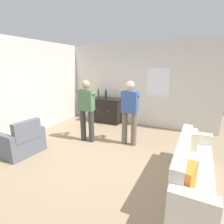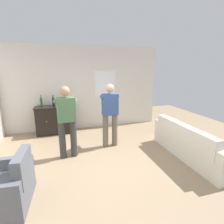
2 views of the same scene
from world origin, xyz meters
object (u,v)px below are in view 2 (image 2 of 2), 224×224
at_px(armchair, 9,188).
at_px(sideboard_cabinet, 54,120).
at_px(person_standing_right, 110,112).
at_px(bottle_wine_green, 53,102).
at_px(bottle_liquor_amber, 41,102).
at_px(couch, 188,144).
at_px(person_standing_left, 67,119).

height_order(armchair, sideboard_cabinet, sideboard_cabinet).
bearing_deg(person_standing_right, bottle_wine_green, 136.60).
relative_size(armchair, person_standing_right, 0.54).
bearing_deg(bottle_wine_green, person_standing_right, -43.40).
xyz_separation_m(sideboard_cabinet, bottle_wine_green, (0.01, -0.04, 0.59)).
bearing_deg(armchair, bottle_liquor_amber, 85.33).
bearing_deg(couch, sideboard_cabinet, 139.98).
height_order(sideboard_cabinet, person_standing_left, person_standing_left).
height_order(couch, bottle_wine_green, bottle_wine_green).
relative_size(person_standing_left, person_standing_right, 1.00).
bearing_deg(sideboard_cabinet, bottle_liquor_amber, 175.15).
xyz_separation_m(sideboard_cabinet, bottle_liquor_amber, (-0.34, 0.03, 0.59)).
distance_m(armchair, person_standing_left, 1.75).
relative_size(bottle_wine_green, bottle_liquor_amber, 0.98).
height_order(bottle_wine_green, bottle_liquor_amber, bottle_liquor_amber).
relative_size(sideboard_cabinet, bottle_wine_green, 3.21).
height_order(sideboard_cabinet, bottle_liquor_amber, bottle_liquor_amber).
xyz_separation_m(bottle_wine_green, person_standing_right, (1.45, -1.37, -0.11)).
bearing_deg(bottle_liquor_amber, sideboard_cabinet, -4.85).
bearing_deg(bottle_wine_green, armchair, -101.37).
bearing_deg(bottle_liquor_amber, couch, -37.36).
relative_size(bottle_liquor_amber, person_standing_right, 0.22).
relative_size(couch, bottle_liquor_amber, 6.20).
bearing_deg(bottle_liquor_amber, person_standing_left, -68.50).
height_order(sideboard_cabinet, bottle_wine_green, bottle_wine_green).
distance_m(sideboard_cabinet, person_standing_right, 2.09).
bearing_deg(person_standing_left, bottle_liquor_amber, 111.50).
distance_m(bottle_liquor_amber, person_standing_right, 2.31).
height_order(bottle_liquor_amber, person_standing_right, person_standing_right).
relative_size(armchair, bottle_wine_green, 2.57).
bearing_deg(sideboard_cabinet, armchair, -101.01).
xyz_separation_m(bottle_liquor_amber, person_standing_right, (1.80, -1.44, -0.11)).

